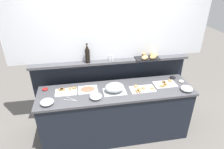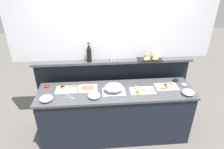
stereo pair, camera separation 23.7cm
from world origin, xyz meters
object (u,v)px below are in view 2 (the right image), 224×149
sandwich_platter_rear (142,90)px  pepper_shaker (114,58)px  condiment_bowl_cream (176,80)px  bread_basket (152,57)px  glass_bowl_medium (46,99)px  glass_bowl_small (188,93)px  cold_cuts_platter (88,88)px  condiment_bowl_red (184,84)px  serving_tongs (70,97)px  sandwich_platter_front (66,89)px  serving_cloche (114,88)px  sandwich_platter_side (166,87)px  condiment_bowl_dark (47,86)px  glass_bowl_large (94,96)px  wine_bottle_dark (89,53)px  salt_shaker (111,58)px

sandwich_platter_rear → pepper_shaker: bearing=129.1°
condiment_bowl_cream → bread_basket: 0.55m
glass_bowl_medium → glass_bowl_small: bearing=-0.5°
cold_cuts_platter → condiment_bowl_red: (1.52, -0.03, 0.01)m
serving_tongs → sandwich_platter_front: bearing=108.3°
sandwich_platter_front → serving_cloche: bearing=-10.7°
sandwich_platter_side → condiment_bowl_dark: sandwich_platter_side is taller
serving_cloche → glass_bowl_large: bearing=-158.4°
cold_cuts_platter → condiment_bowl_cream: size_ratio=3.09×
serving_cloche → sandwich_platter_front: bearing=169.3°
sandwich_platter_side → glass_bowl_medium: 1.81m
sandwich_platter_side → glass_bowl_large: 1.14m
condiment_bowl_red → wine_bottle_dark: wine_bottle_dark is taller
cold_cuts_platter → pepper_shaker: (0.44, 0.33, 0.35)m
glass_bowl_small → wine_bottle_dark: size_ratio=0.58×
glass_bowl_large → glass_bowl_small: glass_bowl_small is taller
sandwich_platter_front → condiment_bowl_dark: sandwich_platter_front is taller
sandwich_platter_side → glass_bowl_medium: (-1.79, -0.21, 0.02)m
condiment_bowl_red → salt_shaker: bearing=162.3°
sandwich_platter_rear → cold_cuts_platter: 0.83m
cold_cuts_platter → bread_basket: size_ratio=0.71×
condiment_bowl_dark → wine_bottle_dark: (0.68, 0.20, 0.44)m
condiment_bowl_cream → serving_cloche: bearing=-167.0°
salt_shaker → glass_bowl_small: bearing=-29.5°
glass_bowl_large → condiment_bowl_red: size_ratio=2.02×
sandwich_platter_rear → condiment_bowl_cream: sandwich_platter_rear is taller
serving_tongs → glass_bowl_medium: bearing=-171.8°
glass_bowl_small → condiment_bowl_dark: bearing=169.5°
sandwich_platter_rear → cold_cuts_platter: size_ratio=1.30×
glass_bowl_small → salt_shaker: size_ratio=2.09×
pepper_shaker → wine_bottle_dark: bearing=-177.2°
glass_bowl_medium → condiment_bowl_red: (2.09, 0.24, -0.02)m
glass_bowl_small → condiment_bowl_red: (0.05, 0.25, -0.02)m
cold_cuts_platter → bread_basket: bread_basket is taller
sandwich_platter_rear → condiment_bowl_dark: (-1.46, 0.25, 0.00)m
glass_bowl_small → cold_cuts_platter: bearing=169.2°
serving_cloche → wine_bottle_dark: bearing=128.6°
sandwich_platter_front → glass_bowl_large: (0.42, -0.25, 0.02)m
sandwich_platter_front → wine_bottle_dark: (0.37, 0.31, 0.45)m
condiment_bowl_red → condiment_bowl_dark: (-2.17, 0.14, -0.00)m
condiment_bowl_red → bread_basket: bearing=143.1°
sandwich_platter_side → wine_bottle_dark: bearing=162.7°
bread_basket → serving_tongs: bearing=-157.6°
glass_bowl_medium → condiment_bowl_cream: glass_bowl_medium is taller
salt_shaker → pepper_shaker: size_ratio=1.00×
salt_shaker → bread_basket: size_ratio=0.21×
sandwich_platter_front → glass_bowl_medium: size_ratio=1.75×
condiment_bowl_dark → pepper_shaker: (1.08, 0.22, 0.34)m
sandwich_platter_front → sandwich_platter_rear: (1.14, -0.14, 0.00)m
condiment_bowl_cream → pepper_shaker: size_ratio=1.08×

